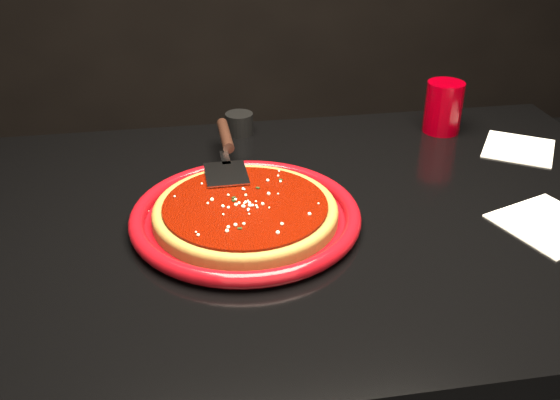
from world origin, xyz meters
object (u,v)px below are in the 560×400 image
object	(u,v)px
table	(312,378)
ramekin	(239,124)
plate	(246,216)
pizza_server	(227,151)
cup	(443,107)

from	to	relation	value
table	ramekin	size ratio (longest dim) A/B	20.99
plate	pizza_server	distance (m)	0.18
table	cup	xyz separation A→B (m)	(0.33, 0.28, 0.43)
table	ramekin	bearing A→B (deg)	104.93
cup	ramekin	world-z (taller)	cup
plate	ramekin	xyz separation A→B (m)	(0.03, 0.36, 0.01)
ramekin	plate	bearing A→B (deg)	-94.71
pizza_server	cup	bearing A→B (deg)	14.03
table	ramekin	world-z (taller)	ramekin
table	plate	bearing A→B (deg)	-171.94
plate	ramekin	bearing A→B (deg)	85.29
plate	cup	distance (m)	0.54
pizza_server	ramekin	size ratio (longest dim) A/B	5.25
cup	table	bearing A→B (deg)	-139.10
plate	pizza_server	size ratio (longest dim) A/B	1.21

